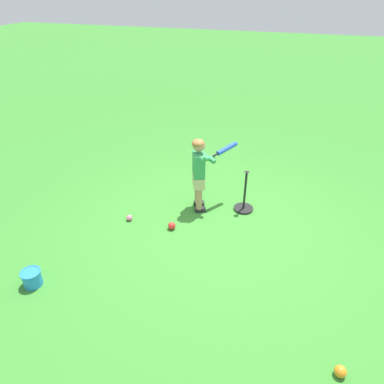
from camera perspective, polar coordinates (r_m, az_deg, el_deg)
ground_plane at (r=4.75m, az=4.77°, el=-5.81°), size 40.00×40.00×0.00m
child_batter at (r=4.80m, az=1.42°, el=3.91°), size 0.55×0.66×1.08m
play_ball_far_right at (r=4.69m, az=-3.33°, el=-5.54°), size 0.10×0.10×0.10m
play_ball_center_lawn at (r=3.54m, az=23.06°, el=-25.35°), size 0.10×0.10×0.10m
play_ball_behind_batter at (r=4.92m, az=-10.20°, el=-4.17°), size 0.08×0.08×0.08m
batting_tee at (r=5.09m, az=8.46°, el=-1.85°), size 0.28×0.28×0.62m
toy_bucket at (r=4.28m, az=-24.69°, el=-12.61°), size 0.22×0.22×0.19m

